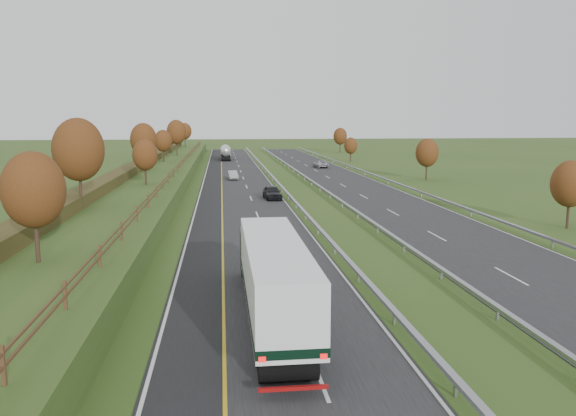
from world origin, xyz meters
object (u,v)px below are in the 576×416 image
object	(u,v)px
car_dark_near	(272,192)
car_oncoming	(320,164)
box_lorry	(273,274)
road_tanker	(226,152)
car_silver_mid	(233,175)
car_small_far	(225,155)

from	to	relation	value
car_dark_near	car_oncoming	world-z (taller)	car_dark_near
box_lorry	road_tanker	size ratio (longest dim) A/B	1.45
road_tanker	car_silver_mid	size ratio (longest dim) A/B	2.70
road_tanker	car_dark_near	bearing A→B (deg)	-85.76
car_silver_mid	car_small_far	world-z (taller)	car_small_far
road_tanker	car_dark_near	world-z (taller)	road_tanker
box_lorry	car_silver_mid	xyz separation A→B (m)	(-0.58, 64.22, -1.60)
box_lorry	road_tanker	xyz separation A→B (m)	(-1.30, 108.73, -0.47)
car_dark_near	car_oncoming	distance (m)	45.28
box_lorry	road_tanker	world-z (taller)	box_lorry
box_lorry	road_tanker	distance (m)	108.74
road_tanker	car_dark_near	distance (m)	67.66
car_oncoming	road_tanker	bearing A→B (deg)	-58.56
road_tanker	car_oncoming	xyz separation A→B (m)	(18.54, -24.26, -1.14)
road_tanker	car_small_far	distance (m)	6.61
car_small_far	car_dark_near	bearing A→B (deg)	-82.76
car_dark_near	car_small_far	size ratio (longest dim) A/B	0.93
box_lorry	car_oncoming	world-z (taller)	box_lorry
car_silver_mid	car_oncoming	distance (m)	26.97
road_tanker	car_silver_mid	distance (m)	44.52
box_lorry	car_dark_near	xyz separation A→B (m)	(3.70, 41.26, -1.49)
car_dark_near	car_small_far	bearing A→B (deg)	89.37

